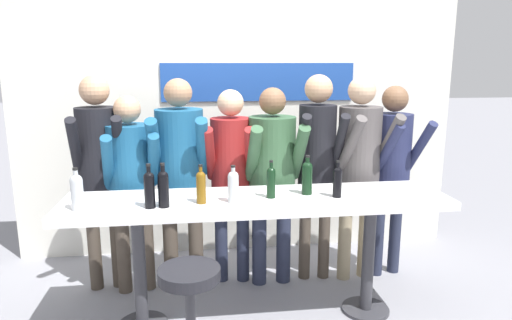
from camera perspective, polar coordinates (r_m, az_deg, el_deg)
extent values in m
plane|color=gray|center=(3.62, 0.20, -19.15)|extent=(40.00, 40.00, 0.00)
cube|color=silver|center=(4.52, -2.10, 4.05)|extent=(4.32, 0.10, 2.49)
cube|color=#1E479E|center=(4.44, 0.37, 9.72)|extent=(1.86, 0.02, 0.36)
cube|color=white|center=(3.24, 0.21, -5.18)|extent=(2.72, 0.61, 0.06)
cylinder|color=#333338|center=(3.41, -14.35, -12.79)|extent=(0.09, 0.09, 0.89)
cylinder|color=#333338|center=(3.60, 13.87, -11.36)|extent=(0.09, 0.09, 0.89)
cylinder|color=#333338|center=(3.80, 13.51, -17.66)|extent=(0.36, 0.36, 0.02)
cylinder|color=black|center=(2.71, -8.36, -13.94)|extent=(0.36, 0.36, 0.07)
cylinder|color=#473D33|center=(4.08, -19.61, -9.46)|extent=(0.11, 0.11, 0.86)
cylinder|color=#473D33|center=(4.07, -17.03, -9.34)|extent=(0.11, 0.11, 0.86)
cylinder|color=black|center=(3.87, -19.07, 1.24)|extent=(0.38, 0.38, 0.68)
sphere|color=tan|center=(3.81, -19.56, 8.23)|extent=(0.23, 0.23, 0.23)
cylinder|color=black|center=(3.71, -21.68, 1.37)|extent=(0.14, 0.40, 0.52)
cylinder|color=black|center=(3.69, -16.83, 1.66)|extent=(0.14, 0.40, 0.52)
cylinder|color=#473D33|center=(3.97, -16.28, -10.44)|extent=(0.11, 0.11, 0.78)
cylinder|color=#473D33|center=(3.97, -13.46, -10.24)|extent=(0.11, 0.11, 0.78)
cylinder|color=#19517A|center=(3.76, -15.45, -0.42)|extent=(0.41, 0.41, 0.62)
sphere|color=tan|center=(3.70, -15.82, 6.13)|extent=(0.21, 0.21, 0.21)
cylinder|color=#19517A|center=(3.60, -18.03, -0.39)|extent=(0.15, 0.38, 0.48)
cylinder|color=#19517A|center=(3.61, -12.75, -0.06)|extent=(0.15, 0.38, 0.48)
cylinder|color=#473D33|center=(4.00, -10.66, -9.46)|extent=(0.12, 0.12, 0.84)
cylinder|color=#473D33|center=(3.99, -7.55, -9.42)|extent=(0.12, 0.12, 0.84)
cylinder|color=#19517A|center=(3.79, -9.49, 1.25)|extent=(0.40, 0.40, 0.67)
sphere|color=#9E7556|center=(3.73, -9.74, 8.29)|extent=(0.23, 0.23, 0.23)
cylinder|color=#19517A|center=(3.64, -12.58, 1.44)|extent=(0.10, 0.40, 0.52)
cylinder|color=#19517A|center=(3.61, -6.73, 1.58)|extent=(0.10, 0.40, 0.52)
cylinder|color=#23283D|center=(4.01, -4.36, -9.56)|extent=(0.11, 0.11, 0.80)
cylinder|color=#23283D|center=(4.01, -1.65, -9.57)|extent=(0.11, 0.11, 0.80)
cylinder|color=maroon|center=(3.80, -3.13, 0.51)|extent=(0.38, 0.38, 0.63)
sphere|color=#D6AD89|center=(3.74, -3.21, 7.15)|extent=(0.22, 0.22, 0.22)
cylinder|color=maroon|center=(3.65, -5.77, 0.71)|extent=(0.12, 0.38, 0.49)
cylinder|color=maroon|center=(3.64, -0.69, 0.73)|extent=(0.12, 0.38, 0.49)
cylinder|color=#23283D|center=(3.95, 0.42, -9.84)|extent=(0.12, 0.12, 0.81)
cylinder|color=#23283D|center=(3.99, 3.46, -9.61)|extent=(0.12, 0.12, 0.81)
cylinder|color=#335638|center=(3.76, 2.03, 0.58)|extent=(0.41, 0.41, 0.64)
sphere|color=brown|center=(3.69, 2.08, 7.37)|extent=(0.22, 0.22, 0.22)
cylinder|color=#335638|center=(3.56, -0.32, 0.70)|extent=(0.11, 0.39, 0.50)
cylinder|color=#335638|center=(3.64, 5.38, 0.90)|extent=(0.11, 0.39, 0.50)
cylinder|color=#473D33|center=(4.06, 6.13, -8.92)|extent=(0.10, 0.10, 0.86)
cylinder|color=#473D33|center=(4.09, 8.54, -8.82)|extent=(0.10, 0.10, 0.86)
cylinder|color=black|center=(3.87, 7.65, 1.81)|extent=(0.33, 0.33, 0.68)
sphere|color=tan|center=(3.81, 7.85, 8.83)|extent=(0.23, 0.23, 0.23)
cylinder|color=black|center=(3.67, 5.89, 2.08)|extent=(0.10, 0.40, 0.52)
cylinder|color=black|center=(3.73, 10.39, 2.11)|extent=(0.10, 0.40, 0.52)
cylinder|color=gray|center=(4.10, 11.06, -8.91)|extent=(0.11, 0.11, 0.85)
cylinder|color=gray|center=(4.19, 13.48, -8.56)|extent=(0.11, 0.11, 0.85)
cylinder|color=#514C4C|center=(3.94, 12.78, 1.66)|extent=(0.41, 0.41, 0.67)
sphere|color=#D6AD89|center=(3.89, 13.10, 8.46)|extent=(0.23, 0.23, 0.23)
cylinder|color=#514C4C|center=(3.71, 11.72, 1.83)|extent=(0.14, 0.41, 0.52)
cylinder|color=#514C4C|center=(3.88, 16.17, 2.04)|extent=(0.14, 0.41, 0.52)
cylinder|color=#23283D|center=(4.25, 15.03, -8.64)|extent=(0.10, 0.10, 0.81)
cylinder|color=#23283D|center=(4.34, 17.01, -8.28)|extent=(0.10, 0.10, 0.81)
cylinder|color=#23284C|center=(4.10, 16.62, 1.10)|extent=(0.38, 0.38, 0.64)
sphere|color=brown|center=(4.04, 17.00, 7.33)|extent=(0.22, 0.22, 0.22)
cylinder|color=#23284C|center=(3.88, 16.12, 1.21)|extent=(0.15, 0.38, 0.49)
cylinder|color=#23284C|center=(4.06, 19.70, 1.45)|extent=(0.15, 0.38, 0.49)
cylinder|color=#B7BCC1|center=(3.10, -2.85, -3.68)|extent=(0.07, 0.07, 0.18)
sphere|color=#B7BCC1|center=(3.08, -2.87, -2.07)|extent=(0.07, 0.07, 0.07)
cylinder|color=#B7BCC1|center=(3.07, -2.88, -1.49)|extent=(0.03, 0.03, 0.06)
cylinder|color=black|center=(3.06, -2.89, -0.79)|extent=(0.03, 0.03, 0.01)
cylinder|color=#B7BCC1|center=(3.15, -21.43, -4.14)|extent=(0.08, 0.08, 0.20)
sphere|color=#B7BCC1|center=(3.12, -21.57, -2.41)|extent=(0.08, 0.08, 0.08)
cylinder|color=#B7BCC1|center=(3.12, -21.62, -1.79)|extent=(0.03, 0.03, 0.07)
cylinder|color=black|center=(3.11, -21.68, -1.04)|extent=(0.03, 0.03, 0.01)
cylinder|color=black|center=(3.06, -13.16, -3.98)|extent=(0.07, 0.07, 0.21)
sphere|color=black|center=(3.03, -13.25, -2.10)|extent=(0.07, 0.07, 0.07)
cylinder|color=black|center=(3.02, -13.28, -1.43)|extent=(0.03, 0.03, 0.07)
cylinder|color=black|center=(3.01, -13.32, -0.61)|extent=(0.03, 0.03, 0.02)
cylinder|color=black|center=(3.20, 1.89, -3.10)|extent=(0.06, 0.06, 0.19)
sphere|color=black|center=(3.18, 1.90, -1.46)|extent=(0.06, 0.06, 0.06)
cylinder|color=black|center=(3.17, 1.91, -0.87)|extent=(0.02, 0.02, 0.07)
cylinder|color=black|center=(3.16, 1.91, -0.16)|extent=(0.03, 0.03, 0.01)
cylinder|color=brown|center=(3.10, -6.88, -3.72)|extent=(0.07, 0.07, 0.19)
sphere|color=brown|center=(3.07, -6.92, -2.03)|extent=(0.07, 0.07, 0.07)
cylinder|color=brown|center=(3.06, -6.94, -1.43)|extent=(0.02, 0.02, 0.07)
cylinder|color=black|center=(3.06, -6.96, -0.70)|extent=(0.03, 0.03, 0.01)
cylinder|color=black|center=(3.30, 6.40, -2.57)|extent=(0.08, 0.08, 0.20)
sphere|color=black|center=(3.28, 6.44, -0.87)|extent=(0.08, 0.08, 0.08)
cylinder|color=black|center=(3.27, 6.45, -0.27)|extent=(0.03, 0.03, 0.07)
cylinder|color=black|center=(3.26, 6.47, 0.47)|extent=(0.03, 0.03, 0.01)
cylinder|color=black|center=(3.26, 10.13, -3.02)|extent=(0.06, 0.06, 0.18)
sphere|color=black|center=(3.24, 10.19, -1.44)|extent=(0.06, 0.06, 0.06)
cylinder|color=black|center=(3.23, 10.21, -0.88)|extent=(0.02, 0.02, 0.07)
cylinder|color=black|center=(3.23, 10.23, -0.20)|extent=(0.03, 0.03, 0.01)
cylinder|color=black|center=(3.05, -11.49, -3.91)|extent=(0.07, 0.07, 0.21)
sphere|color=black|center=(3.03, -11.57, -2.02)|extent=(0.07, 0.07, 0.07)
cylinder|color=black|center=(3.02, -11.60, -1.34)|extent=(0.03, 0.03, 0.07)
cylinder|color=black|center=(3.01, -11.63, -0.52)|extent=(0.03, 0.03, 0.02)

